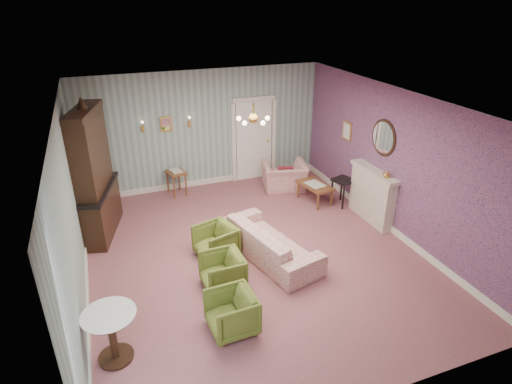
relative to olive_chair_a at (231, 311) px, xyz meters
name	(u,v)px	position (x,y,z in m)	size (l,w,h in m)	color
floor	(254,254)	(1.00, 1.76, -0.34)	(7.00, 7.00, 0.00)	#96575E
ceiling	(253,103)	(1.00, 1.76, 2.56)	(7.00, 7.00, 0.00)	white
wall_back	(204,130)	(1.00, 5.26, 1.11)	(6.00, 6.00, 0.00)	gray
wall_front	(367,311)	(1.00, -1.74, 1.11)	(6.00, 6.00, 0.00)	gray
wall_left	(71,213)	(-2.00, 1.76, 1.11)	(7.00, 7.00, 0.00)	gray
wall_right	(395,163)	(4.00, 1.76, 1.11)	(7.00, 7.00, 0.00)	gray
wall_right_floral	(394,163)	(3.99, 1.76, 1.11)	(7.00, 7.00, 0.00)	#BF5F85
door	(254,139)	(2.30, 5.22, 0.74)	(1.12, 0.12, 2.16)	white
olive_chair_a	(231,311)	(0.00, 0.00, 0.00)	(0.67, 0.62, 0.68)	#5E6D26
olive_chair_b	(222,270)	(0.17, 1.01, 0.00)	(0.66, 0.62, 0.68)	#5E6D26
olive_chair_c	(216,240)	(0.32, 1.95, 0.00)	(0.67, 0.63, 0.69)	#5E6D26
sofa_chintz	(270,236)	(1.27, 1.59, 0.09)	(2.21, 0.65, 0.86)	#A94454
wingback_chair	(285,172)	(2.76, 4.25, 0.12)	(1.05, 0.68, 0.92)	#A94454
dresser	(92,171)	(-1.65, 3.64, 1.04)	(0.57, 1.66, 2.77)	black
fireplace	(372,195)	(3.86, 2.16, 0.24)	(0.30, 1.40, 1.16)	beige
mantel_vase	(387,174)	(3.84, 1.76, 0.89)	(0.15, 0.15, 0.15)	gold
oval_mirror	(383,138)	(3.96, 2.16, 1.51)	(0.04, 0.76, 0.84)	white
framed_print	(347,131)	(3.97, 3.51, 1.26)	(0.04, 0.34, 0.42)	gold
coffee_table	(314,193)	(3.12, 3.34, -0.11)	(0.50, 0.89, 0.46)	brown
side_table_black	(342,192)	(3.65, 2.97, -0.02)	(0.43, 0.43, 0.65)	black
pedestal_table	(112,336)	(-1.65, 0.04, 0.05)	(0.71, 0.71, 0.78)	black
nesting_table	(177,182)	(0.17, 4.91, -0.02)	(0.39, 0.50, 0.65)	brown
gilt_mirror_back	(166,124)	(0.10, 5.22, 1.36)	(0.28, 0.06, 0.36)	gold
sconce_left	(143,127)	(-0.45, 5.20, 1.36)	(0.16, 0.12, 0.30)	gold
sconce_right	(189,122)	(0.65, 5.20, 1.36)	(0.16, 0.12, 0.30)	gold
chandelier	(253,120)	(1.00, 1.76, 2.29)	(0.56, 0.56, 0.36)	gold
burgundy_cushion	(285,174)	(2.71, 4.10, 0.14)	(0.38, 0.10, 0.38)	maroon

